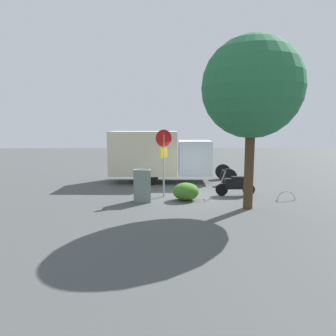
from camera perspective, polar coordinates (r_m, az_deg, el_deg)
name	(u,v)px	position (r m, az deg, el deg)	size (l,w,h in m)	color
ground_plane	(195,196)	(14.40, 4.90, -5.10)	(60.00, 60.00, 0.00)	#474B4A
box_truck_near	(161,154)	(17.61, -1.32, 2.57)	(7.08, 2.56, 2.88)	black
motorcycle	(236,184)	(14.62, 12.41, -2.98)	(1.81, 0.55, 1.20)	black
stop_sign	(164,152)	(13.82, -0.79, 2.88)	(0.71, 0.33, 3.04)	#9E9EA3
street_tree	(252,88)	(12.28, 15.18, 14.01)	(3.77, 3.77, 6.51)	#47301E
utility_cabinet	(142,186)	(13.17, -4.76, -3.26)	(0.71, 0.48, 1.38)	slate
bike_rack_hoop	(286,200)	(14.43, 20.88, -5.57)	(0.85, 0.85, 0.05)	#B7B7BC
shrub_near_sign	(186,191)	(13.46, 3.30, -4.33)	(1.13, 0.92, 0.77)	#3A6F22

